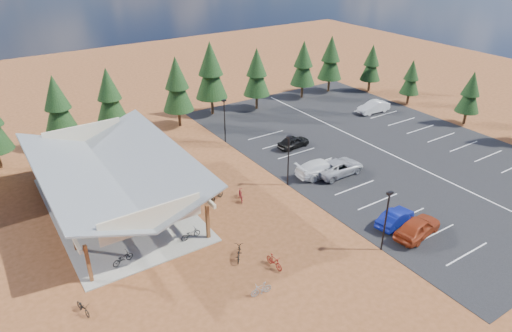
% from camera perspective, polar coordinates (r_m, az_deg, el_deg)
% --- Properties ---
extents(ground, '(140.00, 140.00, 0.00)m').
position_cam_1_polar(ground, '(40.23, -0.06, -5.50)').
color(ground, brown).
rests_on(ground, ground).
extents(asphalt_lot, '(27.00, 44.00, 0.04)m').
position_cam_1_polar(asphalt_lot, '(53.14, 15.02, 2.15)').
color(asphalt_lot, black).
rests_on(asphalt_lot, ground).
extents(concrete_pad, '(10.60, 18.60, 0.10)m').
position_cam_1_polar(concrete_pad, '(42.31, -16.89, -4.94)').
color(concrete_pad, gray).
rests_on(concrete_pad, ground).
extents(bike_pavilion, '(11.65, 19.40, 4.97)m').
position_cam_1_polar(bike_pavilion, '(40.49, -17.60, -0.42)').
color(bike_pavilion, '#563018').
rests_on(bike_pavilion, concrete_pad).
extents(lamp_post_0, '(0.50, 0.25, 5.14)m').
position_cam_1_polar(lamp_post_0, '(35.25, 15.95, -6.17)').
color(lamp_post_0, black).
rests_on(lamp_post_0, ground).
extents(lamp_post_1, '(0.50, 0.25, 5.14)m').
position_cam_1_polar(lamp_post_1, '(42.71, 4.08, 1.10)').
color(lamp_post_1, black).
rests_on(lamp_post_1, ground).
extents(lamp_post_2, '(0.50, 0.25, 5.14)m').
position_cam_1_polar(lamp_post_2, '(51.91, -3.95, 6.01)').
color(lamp_post_2, black).
rests_on(lamp_post_2, ground).
extents(trash_bin_0, '(0.60, 0.60, 0.90)m').
position_cam_1_polar(trash_bin_0, '(42.05, -9.60, -3.62)').
color(trash_bin_0, '#432E18').
rests_on(trash_bin_0, ground).
extents(trash_bin_1, '(0.60, 0.60, 0.90)m').
position_cam_1_polar(trash_bin_1, '(43.76, -6.96, -2.10)').
color(trash_bin_1, '#432E18').
rests_on(trash_bin_1, ground).
extents(pine_2, '(3.65, 3.65, 8.50)m').
position_cam_1_polar(pine_2, '(53.75, -23.58, 7.03)').
color(pine_2, '#382314').
rests_on(pine_2, ground).
extents(pine_3, '(3.57, 3.57, 8.33)m').
position_cam_1_polar(pine_3, '(55.21, -17.87, 8.39)').
color(pine_3, '#382314').
rests_on(pine_3, ground).
extents(pine_4, '(3.76, 3.76, 8.76)m').
position_cam_1_polar(pine_4, '(56.50, -9.87, 10.01)').
color(pine_4, '#382314').
rests_on(pine_4, ground).
extents(pine_5, '(4.15, 4.15, 9.66)m').
position_cam_1_polar(pine_5, '(59.72, -5.69, 11.77)').
color(pine_5, '#382314').
rests_on(pine_5, ground).
extents(pine_6, '(3.59, 3.59, 8.35)m').
position_cam_1_polar(pine_6, '(61.69, 0.08, 11.64)').
color(pine_6, '#382314').
rests_on(pine_6, ground).
extents(pine_7, '(3.55, 3.55, 8.26)m').
position_cam_1_polar(pine_7, '(66.63, 5.94, 12.64)').
color(pine_7, '#382314').
rests_on(pine_7, ground).
extents(pine_8, '(3.60, 3.60, 8.38)m').
position_cam_1_polar(pine_8, '(69.88, 9.32, 13.19)').
color(pine_8, '#382314').
rests_on(pine_8, ground).
extents(pine_11, '(2.90, 2.90, 6.76)m').
position_cam_1_polar(pine_11, '(62.53, 25.22, 8.32)').
color(pine_11, '#382314').
rests_on(pine_11, ground).
extents(pine_12, '(2.68, 2.68, 6.24)m').
position_cam_1_polar(pine_12, '(67.54, 18.83, 10.45)').
color(pine_12, '#382314').
rests_on(pine_12, ground).
extents(pine_13, '(3.02, 3.02, 7.04)m').
position_cam_1_polar(pine_13, '(71.63, 14.25, 12.39)').
color(pine_13, '#382314').
rests_on(pine_13, ground).
extents(bike_0, '(1.78, 1.00, 0.89)m').
position_cam_1_polar(bike_0, '(35.32, -16.33, -11.01)').
color(bike_0, black).
rests_on(bike_0, concrete_pad).
extents(bike_1, '(1.67, 0.52, 1.00)m').
position_cam_1_polar(bike_1, '(39.70, -20.49, -6.94)').
color(bike_1, gray).
rests_on(bike_1, concrete_pad).
extents(bike_2, '(1.64, 0.98, 0.81)m').
position_cam_1_polar(bike_2, '(43.85, -21.13, -3.77)').
color(bike_2, navy).
rests_on(bike_2, concrete_pad).
extents(bike_3, '(1.84, 0.63, 1.09)m').
position_cam_1_polar(bike_3, '(45.41, -21.59, -2.55)').
color(bike_3, maroon).
rests_on(bike_3, concrete_pad).
extents(bike_4, '(1.71, 0.68, 0.88)m').
position_cam_1_polar(bike_4, '(36.71, -8.17, -8.40)').
color(bike_4, black).
rests_on(bike_4, concrete_pad).
extents(bike_5, '(1.79, 0.75, 1.04)m').
position_cam_1_polar(bike_5, '(39.95, -13.73, -5.58)').
color(bike_5, gray).
rests_on(bike_5, concrete_pad).
extents(bike_6, '(1.95, 0.95, 0.98)m').
position_cam_1_polar(bike_6, '(44.71, -14.57, -1.96)').
color(bike_6, navy).
rests_on(bike_6, concrete_pad).
extents(bike_7, '(1.58, 0.76, 0.92)m').
position_cam_1_polar(bike_7, '(46.50, -15.73, -0.97)').
color(bike_7, maroon).
rests_on(bike_7, concrete_pad).
extents(bike_8, '(0.91, 1.72, 0.86)m').
position_cam_1_polar(bike_8, '(32.41, -20.81, -16.19)').
color(bike_8, black).
rests_on(bike_8, ground).
extents(bike_11, '(0.61, 1.75, 1.03)m').
position_cam_1_polar(bike_11, '(33.75, 2.28, -11.82)').
color(bike_11, maroon).
rests_on(bike_11, ground).
extents(bike_12, '(1.60, 1.91, 0.98)m').
position_cam_1_polar(bike_12, '(34.57, -2.19, -10.77)').
color(bike_12, black).
rests_on(bike_12, ground).
extents(bike_13, '(1.60, 0.60, 0.94)m').
position_cam_1_polar(bike_13, '(31.62, 0.66, -15.12)').
color(bike_13, gray).
rests_on(bike_13, ground).
extents(bike_15, '(1.11, 1.83, 1.06)m').
position_cam_1_polar(bike_15, '(41.36, -1.92, -3.64)').
color(bike_15, maroon).
rests_on(bike_15, ground).
extents(bike_16, '(1.96, 1.40, 0.98)m').
position_cam_1_polar(bike_16, '(41.47, -4.92, -3.71)').
color(bike_16, black).
rests_on(bike_16, ground).
extents(car_0, '(4.97, 2.63, 1.61)m').
position_cam_1_polar(car_0, '(38.78, 19.57, -7.20)').
color(car_0, '#9C3618').
rests_on(car_0, asphalt_lot).
extents(car_1, '(4.19, 2.09, 1.32)m').
position_cam_1_polar(car_1, '(39.64, 16.98, -6.20)').
color(car_1, navy).
rests_on(car_1, asphalt_lot).
extents(car_2, '(5.42, 2.52, 1.50)m').
position_cam_1_polar(car_2, '(46.31, 10.31, -0.13)').
color(car_2, '#A5A6AC').
rests_on(car_2, asphalt_lot).
extents(car_3, '(5.68, 2.83, 1.59)m').
position_cam_1_polar(car_3, '(45.81, 8.22, -0.21)').
color(car_3, white).
rests_on(car_3, asphalt_lot).
extents(car_4, '(4.04, 1.91, 1.33)m').
position_cam_1_polar(car_4, '(51.44, 4.70, 3.03)').
color(car_4, black).
rests_on(car_4, asphalt_lot).
extents(car_9, '(4.69, 1.84, 1.52)m').
position_cam_1_polar(car_9, '(63.53, 14.48, 7.16)').
color(car_9, white).
rests_on(car_9, asphalt_lot).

